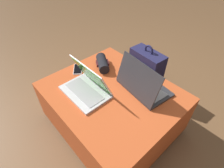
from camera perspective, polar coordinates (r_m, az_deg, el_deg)
name	(u,v)px	position (r m, az deg, el deg)	size (l,w,h in m)	color
ground_plane	(112,124)	(1.57, -0.01, -12.81)	(14.00, 14.00, 0.00)	brown
ottoman	(112,109)	(1.40, -0.01, -8.05)	(0.93, 0.79, 0.40)	maroon
laptop_near	(87,86)	(1.23, -8.12, -0.76)	(0.34, 0.24, 0.23)	silver
laptop_far	(142,84)	(1.25, 9.79, -0.12)	(0.39, 0.28, 0.24)	#333338
cell_phone	(78,69)	(1.47, -11.10, 4.82)	(0.15, 0.14, 0.01)	white
backpack	(146,74)	(1.71, 10.92, 3.22)	(0.33, 0.21, 0.54)	#23234C
wrist_brace	(102,63)	(1.45, -3.12, 6.82)	(0.21, 0.17, 0.08)	black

